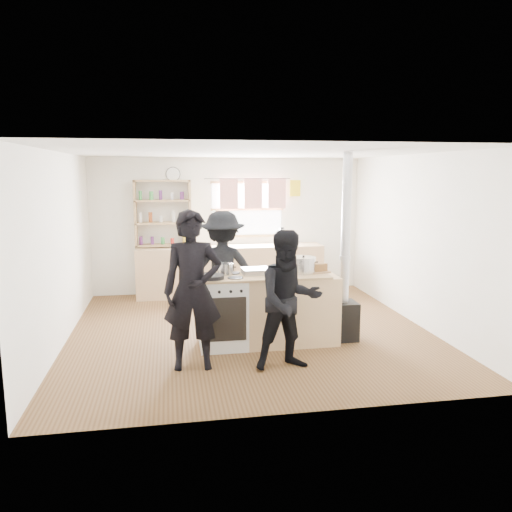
# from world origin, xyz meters

# --- Properties ---
(ground) EXTENTS (5.00, 5.00, 0.01)m
(ground) POSITION_xyz_m (0.00, 0.00, -0.01)
(ground) COLOR brown
(ground) RESTS_ON ground
(back_counter) EXTENTS (3.40, 0.55, 0.90)m
(back_counter) POSITION_xyz_m (0.00, 2.22, 0.45)
(back_counter) COLOR tan
(back_counter) RESTS_ON ground
(shelving_unit) EXTENTS (1.00, 0.28, 1.20)m
(shelving_unit) POSITION_xyz_m (-1.20, 2.34, 1.51)
(shelving_unit) COLOR tan
(shelving_unit) RESTS_ON back_counter
(thermos) EXTENTS (0.10, 0.10, 0.31)m
(thermos) POSITION_xyz_m (0.96, 2.22, 1.05)
(thermos) COLOR silver
(thermos) RESTS_ON back_counter
(cooking_island) EXTENTS (1.97, 0.64, 0.93)m
(cooking_island) POSITION_xyz_m (0.14, -0.55, 0.47)
(cooking_island) COLOR white
(cooking_island) RESTS_ON ground
(skillet_greens) EXTENTS (0.30, 0.30, 0.05)m
(skillet_greens) POSITION_xyz_m (-0.59, -0.70, 0.96)
(skillet_greens) COLOR black
(skillet_greens) RESTS_ON cooking_island
(roast_tray) EXTENTS (0.37, 0.31, 0.07)m
(roast_tray) POSITION_xyz_m (0.00, -0.48, 0.97)
(roast_tray) COLOR silver
(roast_tray) RESTS_ON cooking_island
(stockpot_stove) EXTENTS (0.20, 0.20, 0.17)m
(stockpot_stove) POSITION_xyz_m (-0.40, -0.46, 1.00)
(stockpot_stove) COLOR #B4B4B6
(stockpot_stove) RESTS_ON cooking_island
(stockpot_counter) EXTENTS (0.32, 0.32, 0.24)m
(stockpot_counter) POSITION_xyz_m (0.62, -0.54, 1.04)
(stockpot_counter) COLOR #B2B2B4
(stockpot_counter) RESTS_ON cooking_island
(bread_board) EXTENTS (0.32, 0.25, 0.12)m
(bread_board) POSITION_xyz_m (0.82, -0.54, 0.98)
(bread_board) COLOR tan
(bread_board) RESTS_ON cooking_island
(flue_heater) EXTENTS (0.35, 0.35, 2.50)m
(flue_heater) POSITION_xyz_m (1.18, -0.56, 0.65)
(flue_heater) COLOR black
(flue_heater) RESTS_ON ground
(person_near_left) EXTENTS (0.68, 0.46, 1.83)m
(person_near_left) POSITION_xyz_m (-0.85, -1.20, 0.91)
(person_near_left) COLOR black
(person_near_left) RESTS_ON ground
(person_near_right) EXTENTS (0.84, 0.68, 1.60)m
(person_near_right) POSITION_xyz_m (0.22, -1.41, 0.80)
(person_near_right) COLOR black
(person_near_right) RESTS_ON ground
(person_far) EXTENTS (1.16, 0.76, 1.69)m
(person_far) POSITION_xyz_m (-0.35, 0.32, 0.85)
(person_far) COLOR black
(person_far) RESTS_ON ground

